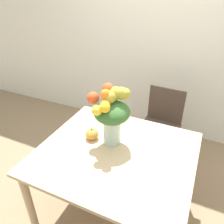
{
  "coord_description": "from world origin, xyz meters",
  "views": [
    {
      "loc": [
        0.52,
        -1.2,
        1.86
      ],
      "look_at": [
        -0.08,
        0.09,
        1.02
      ],
      "focal_mm": 35.0,
      "sensor_mm": 36.0,
      "label": 1
    }
  ],
  "objects": [
    {
      "name": "ground_plane",
      "position": [
        0.0,
        0.0,
        0.0
      ],
      "size": [
        12.0,
        12.0,
        0.0
      ],
      "primitive_type": "plane",
      "color": "#8E7556"
    },
    {
      "name": "wall_back",
      "position": [
        0.0,
        1.55,
        1.35
      ],
      "size": [
        8.0,
        0.06,
        2.7
      ],
      "color": "silver",
      "rests_on": "ground_plane"
    },
    {
      "name": "dining_table",
      "position": [
        0.0,
        0.0,
        0.64
      ],
      "size": [
        1.18,
        1.05,
        0.73
      ],
      "color": "#D1B284",
      "rests_on": "ground_plane"
    },
    {
      "name": "flower_vase",
      "position": [
        -0.08,
        0.09,
        1.01
      ],
      "size": [
        0.34,
        0.31,
        0.49
      ],
      "color": "#B2CCBC",
      "rests_on": "dining_table"
    },
    {
      "name": "pumpkin",
      "position": [
        -0.25,
        0.07,
        0.77
      ],
      "size": [
        0.11,
        0.11,
        0.1
      ],
      "color": "gold",
      "rests_on": "dining_table"
    },
    {
      "name": "dining_chair_near_window",
      "position": [
        0.16,
        0.88,
        0.46
      ],
      "size": [
        0.44,
        0.44,
        0.87
      ],
      "rotation": [
        0.0,
        0.0,
        -0.05
      ],
      "color": "#47382D",
      "rests_on": "ground_plane"
    }
  ]
}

